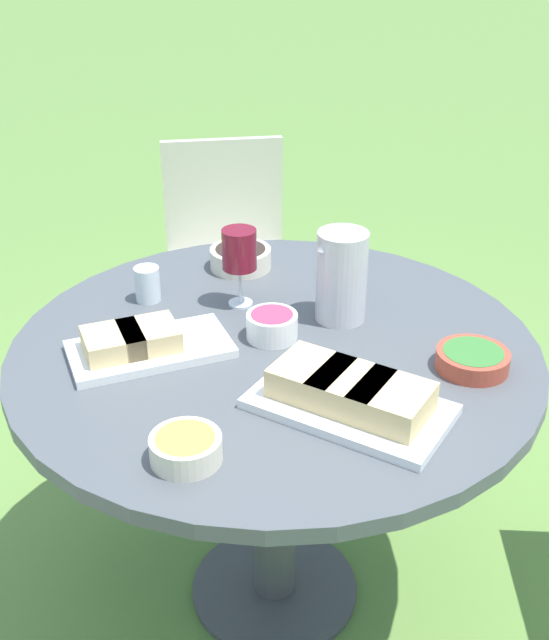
{
  "coord_description": "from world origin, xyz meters",
  "views": [
    {
      "loc": [
        0.84,
        1.32,
        1.7
      ],
      "look_at": [
        0.0,
        0.0,
        0.84
      ],
      "focal_mm": 45.0,
      "sensor_mm": 36.0,
      "label": 1
    }
  ],
  "objects_px": {
    "dining_table": "(275,386)",
    "wine_glass": "(239,251)",
    "water_pitcher": "(341,276)",
    "chair_far_back": "(227,245)"
  },
  "relations": [
    {
      "from": "dining_table",
      "to": "water_pitcher",
      "type": "relative_size",
      "value": 5.44
    },
    {
      "from": "chair_far_back",
      "to": "wine_glass",
      "type": "height_order",
      "value": "wine_glass"
    },
    {
      "from": "wine_glass",
      "to": "dining_table",
      "type": "bearing_deg",
      "value": 81.5
    },
    {
      "from": "dining_table",
      "to": "chair_far_back",
      "type": "xyz_separation_m",
      "value": [
        -0.47,
        -1.07,
        -0.14
      ]
    },
    {
      "from": "dining_table",
      "to": "wine_glass",
      "type": "relative_size",
      "value": 6.06
    },
    {
      "from": "wine_glass",
      "to": "water_pitcher",
      "type": "bearing_deg",
      "value": 131.27
    },
    {
      "from": "dining_table",
      "to": "water_pitcher",
      "type": "distance_m",
      "value": 0.3
    },
    {
      "from": "chair_far_back",
      "to": "water_pitcher",
      "type": "height_order",
      "value": "water_pitcher"
    },
    {
      "from": "dining_table",
      "to": "chair_far_back",
      "type": "distance_m",
      "value": 1.17
    },
    {
      "from": "dining_table",
      "to": "wine_glass",
      "type": "bearing_deg",
      "value": -98.5
    }
  ]
}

